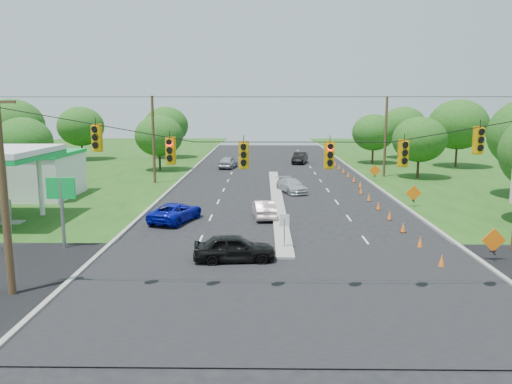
{
  "coord_description": "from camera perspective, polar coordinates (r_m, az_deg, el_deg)",
  "views": [
    {
      "loc": [
        -1.2,
        -21.25,
        8.09
      ],
      "look_at": [
        -1.64,
        8.92,
        2.8
      ],
      "focal_mm": 35.0,
      "sensor_mm": 36.0,
      "label": 1
    }
  ],
  "objects": [
    {
      "name": "curb_left",
      "position": [
        52.64,
        -8.91,
        0.98
      ],
      "size": [
        0.25,
        110.0,
        0.16
      ],
      "primitive_type": "cube",
      "color": "gray",
      "rests_on": "ground"
    },
    {
      "name": "cone_2",
      "position": [
        33.43,
        16.47,
        -3.86
      ],
      "size": [
        0.32,
        0.32,
        0.7
      ],
      "primitive_type": "cone",
      "color": "orange",
      "rests_on": "ground"
    },
    {
      "name": "cone_13",
      "position": [
        70.83,
        8.64,
        3.55
      ],
      "size": [
        0.32,
        0.32,
        0.7
      ],
      "primitive_type": "cone",
      "color": "orange",
      "rests_on": "ground"
    },
    {
      "name": "white_sedan",
      "position": [
        36.06,
        0.88,
        -1.95
      ],
      "size": [
        1.84,
        4.12,
        1.31
      ],
      "primitive_type": "imported",
      "rotation": [
        0.0,
        0.0,
        3.26
      ],
      "color": "#BFA3A6",
      "rests_on": "ground"
    },
    {
      "name": "cross_street",
      "position": [
        22.77,
        3.87,
        -10.89
      ],
      "size": [
        160.0,
        14.0,
        0.02
      ],
      "primitive_type": "cube",
      "color": "black",
      "rests_on": "ground"
    },
    {
      "name": "work_sign_0",
      "position": [
        28.82,
        25.52,
        -5.1
      ],
      "size": [
        1.27,
        0.58,
        1.37
      ],
      "color": "black",
      "rests_on": "ground"
    },
    {
      "name": "cone_1",
      "position": [
        30.18,
        18.25,
        -5.43
      ],
      "size": [
        0.32,
        0.32,
        0.7
      ],
      "primitive_type": "cone",
      "color": "orange",
      "rests_on": "ground"
    },
    {
      "name": "utility_pole_far_right",
      "position": [
        58.0,
        14.57,
        6.08
      ],
      "size": [
        0.28,
        0.28,
        9.0
      ],
      "primitive_type": "cylinder",
      "color": "#422D1C",
      "rests_on": "ground"
    },
    {
      "name": "cone_11",
      "position": [
        63.95,
        9.47,
        2.85
      ],
      "size": [
        0.32,
        0.32,
        0.7
      ],
      "primitive_type": "cone",
      "color": "orange",
      "rests_on": "ground"
    },
    {
      "name": "silver_car_oncoming",
      "position": [
        64.61,
        -3.22,
        3.42
      ],
      "size": [
        2.55,
        4.75,
        1.53
      ],
      "primitive_type": "imported",
      "rotation": [
        0.0,
        0.0,
        2.97
      ],
      "color": "#9797A4",
      "rests_on": "ground"
    },
    {
      "name": "tree_5",
      "position": [
        62.68,
        -11.02,
        6.33
      ],
      "size": [
        5.88,
        5.88,
        6.86
      ],
      "color": "black",
      "rests_on": "ground"
    },
    {
      "name": "cone_0",
      "position": [
        27.0,
        20.45,
        -7.36
      ],
      "size": [
        0.32,
        0.32,
        0.7
      ],
      "primitive_type": "cone",
      "color": "orange",
      "rests_on": "ground"
    },
    {
      "name": "work_sign_2",
      "position": [
        55.03,
        13.43,
        2.36
      ],
      "size": [
        1.27,
        0.58,
        1.37
      ],
      "color": "black",
      "rests_on": "ground"
    },
    {
      "name": "cone_3",
      "position": [
        36.72,
        15.02,
        -2.57
      ],
      "size": [
        0.32,
        0.32,
        0.7
      ],
      "primitive_type": "cone",
      "color": "orange",
      "rests_on": "ground"
    },
    {
      "name": "cone_4",
      "position": [
        40.05,
        13.81,
        -1.49
      ],
      "size": [
        0.32,
        0.32,
        0.7
      ],
      "primitive_type": "cone",
      "color": "orange",
      "rests_on": "ground"
    },
    {
      "name": "cone_5",
      "position": [
        43.4,
        12.79,
        -0.58
      ],
      "size": [
        0.32,
        0.32,
        0.7
      ],
      "primitive_type": "cone",
      "color": "orange",
      "rests_on": "ground"
    },
    {
      "name": "curb_right",
      "position": [
        53.1,
        13.11,
        0.92
      ],
      "size": [
        0.25,
        110.0,
        0.16
      ],
      "primitive_type": "cube",
      "color": "gray",
      "rests_on": "ground"
    },
    {
      "name": "blue_pickup",
      "position": [
        35.42,
        -9.16,
        -2.27
      ],
      "size": [
        3.65,
        5.31,
        1.35
      ],
      "primitive_type": "imported",
      "rotation": [
        0.0,
        0.0,
        2.82
      ],
      "color": "#080FA6",
      "rests_on": "ground"
    },
    {
      "name": "tree_12",
      "position": [
        71.0,
        13.28,
        6.65
      ],
      "size": [
        5.88,
        5.88,
        6.86
      ],
      "color": "black",
      "rests_on": "ground"
    },
    {
      "name": "cone_8",
      "position": [
        53.69,
        11.13,
        1.46
      ],
      "size": [
        0.32,
        0.32,
        0.7
      ],
      "primitive_type": "cone",
      "color": "orange",
      "rests_on": "ground"
    },
    {
      "name": "ground",
      "position": [
        22.77,
        3.87,
        -10.89
      ],
      "size": [
        160.0,
        160.0,
        0.0
      ],
      "primitive_type": "plane",
      "color": "black",
      "rests_on": "ground"
    },
    {
      "name": "tree_9",
      "position": [
        57.99,
        18.18,
        5.74
      ],
      "size": [
        5.88,
        5.88,
        6.86
      ],
      "color": "black",
      "rests_on": "ground"
    },
    {
      "name": "work_sign_1",
      "position": [
        41.63,
        17.57,
        -0.2
      ],
      "size": [
        1.27,
        0.58,
        1.37
      ],
      "color": "black",
      "rests_on": "ground"
    },
    {
      "name": "median",
      "position": [
        43.03,
        2.42,
        -0.9
      ],
      "size": [
        1.0,
        34.0,
        0.18
      ],
      "primitive_type": "cube",
      "color": "gray",
      "rests_on": "ground"
    },
    {
      "name": "cone_6",
      "position": [
        46.78,
        11.92,
        0.2
      ],
      "size": [
        0.32,
        0.32,
        0.7
      ],
      "primitive_type": "cone",
      "color": "orange",
      "rests_on": "ground"
    },
    {
      "name": "tree_10",
      "position": [
        69.99,
        22.11,
        7.16
      ],
      "size": [
        7.56,
        7.56,
        8.82
      ],
      "color": "black",
      "rests_on": "ground"
    },
    {
      "name": "tree_3",
      "position": [
        68.6,
        -26.05,
        6.84
      ],
      "size": [
        7.56,
        7.56,
        8.82
      ],
      "color": "black",
      "rests_on": "ground"
    },
    {
      "name": "cone_9",
      "position": [
        57.1,
        10.51,
        1.98
      ],
      "size": [
        0.32,
        0.32,
        0.7
      ],
      "primitive_type": "cone",
      "color": "orange",
      "rests_on": "ground"
    },
    {
      "name": "cone_7",
      "position": [
        50.29,
        11.83,
        0.87
      ],
      "size": [
        0.32,
        0.32,
        0.7
      ],
      "primitive_type": "cone",
      "color": "orange",
      "rests_on": "ground"
    },
    {
      "name": "median_sign",
      "position": [
        28.07,
        3.27,
        -3.73
      ],
      "size": [
        0.55,
        0.06,
        2.05
      ],
      "color": "gray",
      "rests_on": "ground"
    },
    {
      "name": "tree_2",
      "position": [
        57.06,
        -25.05,
        5.24
      ],
      "size": [
        5.88,
        5.88,
        6.86
      ],
      "color": "black",
      "rests_on": "ground"
    },
    {
      "name": "silver_car_far",
      "position": [
        46.66,
        4.09,
        0.74
      ],
      "size": [
        3.2,
        4.82,
        1.3
      ],
      "primitive_type": "imported",
      "rotation": [
        0.0,
        0.0,
        0.34
      ],
      "color": "#A4A7B0",
      "rests_on": "ground"
    },
    {
      "name": "tree_4",
      "position": [
        78.06,
        -19.4,
        7.08
      ],
      "size": [
        6.72,
        6.72,
        7.84
      ],
      "color": "black",
      "rests_on": "ground"
    },
    {
      "name": "cone_10",
      "position": [
        60.52,
        9.96,
        2.44
      ],
      "size": [
        0.32,
        0.32,
        0.7
      ],
      "primitive_type": "cone",
      "color": "orange",
      "rests_on": "ground"
    },
    {
      "name": "cone_12",
      "position": [
        67.39,
        9.03,
        3.22
      ],
      "size": [
        0.32,
        0.32,
        0.7
      ],
      "primitive_type": "cone",
      "color": "orange",
      "rests_on": "ground"
    },
    {
      "name": "utility_pole_far_left",
      "position": [
        52.6,
        -11.64,
        5.82
      ],
      "size": [
        0.28,
        0.28,
        9.0
      ],
      "primitive_type": "cylinder",
      "color": "#422D1C",
      "rests_on": "ground"
    },
    {
      "name": "dark_car_receding",
      "position": [
        69.98,
        5.03,
        3.9
      ],
      "size": [
        2.64,
        4.95,
        1.55
      ],
      "primitive_type": "imported",
      "rotation": [
        0.0,
        0.0,
        -0.22
      ],
      "color": "black",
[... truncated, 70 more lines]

